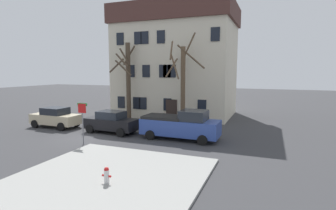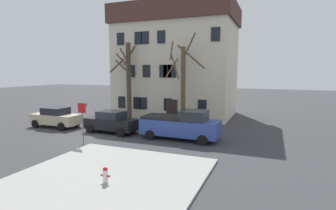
# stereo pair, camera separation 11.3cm
# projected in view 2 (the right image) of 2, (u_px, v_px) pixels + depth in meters

# --- Properties ---
(ground_plane) EXTENTS (120.00, 120.00, 0.00)m
(ground_plane) POSITION_uv_depth(u_px,v_px,m) (87.00, 137.00, 19.35)
(ground_plane) COLOR #38383A
(sidewalk_slab) EXTENTS (8.35, 8.76, 0.12)m
(sidewalk_slab) POSITION_uv_depth(u_px,v_px,m) (104.00, 179.00, 11.71)
(sidewalk_slab) COLOR #999993
(sidewalk_slab) RESTS_ON ground_plane
(building_main) EXTENTS (12.46, 8.40, 11.53)m
(building_main) POSITION_uv_depth(u_px,v_px,m) (177.00, 61.00, 28.87)
(building_main) COLOR beige
(building_main) RESTS_ON ground_plane
(tree_bare_near) EXTENTS (2.42, 2.62, 7.50)m
(tree_bare_near) POSITION_uv_depth(u_px,v_px,m) (128.00, 79.00, 25.85)
(tree_bare_near) COLOR #4C3D2D
(tree_bare_near) RESTS_ON ground_plane
(tree_bare_mid) EXTENTS (3.27, 3.18, 8.11)m
(tree_bare_mid) POSITION_uv_depth(u_px,v_px,m) (183.00, 81.00, 23.20)
(tree_bare_mid) COLOR brown
(tree_bare_mid) RESTS_ON ground_plane
(car_beige_sedan) EXTENTS (4.34, 2.06, 1.72)m
(car_beige_sedan) POSITION_uv_depth(u_px,v_px,m) (56.00, 117.00, 22.79)
(car_beige_sedan) COLOR #C6B793
(car_beige_sedan) RESTS_ON ground_plane
(car_black_sedan) EXTENTS (4.34, 2.14, 1.72)m
(car_black_sedan) POSITION_uv_depth(u_px,v_px,m) (111.00, 122.00, 20.73)
(car_black_sedan) COLOR black
(car_black_sedan) RESTS_ON ground_plane
(pickup_truck_blue) EXTENTS (5.57, 2.22, 2.12)m
(pickup_truck_blue) POSITION_uv_depth(u_px,v_px,m) (181.00, 125.00, 18.74)
(pickup_truck_blue) COLOR #2D4799
(pickup_truck_blue) RESTS_ON ground_plane
(fire_hydrant) EXTENTS (0.42, 0.22, 0.69)m
(fire_hydrant) POSITION_uv_depth(u_px,v_px,m) (105.00, 175.00, 11.18)
(fire_hydrant) COLOR silver
(fire_hydrant) RESTS_ON sidewalk_slab
(street_sign_pole) EXTENTS (0.76, 0.07, 2.75)m
(street_sign_pole) POSITION_uv_depth(u_px,v_px,m) (82.00, 116.00, 17.30)
(street_sign_pole) COLOR slate
(street_sign_pole) RESTS_ON ground_plane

